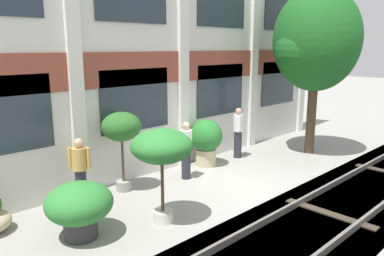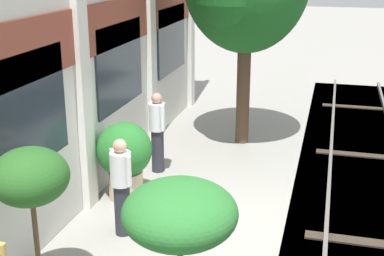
% 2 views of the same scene
% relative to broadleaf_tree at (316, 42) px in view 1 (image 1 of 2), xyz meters
% --- Properties ---
extents(ground_plane, '(80.00, 80.00, 0.00)m').
position_rel_broadleaf_tree_xyz_m(ground_plane, '(-4.14, -0.40, -3.82)').
color(ground_plane, gray).
extents(apartment_facade, '(14.39, 0.64, 8.43)m').
position_rel_broadleaf_tree_xyz_m(apartment_facade, '(-4.14, 2.37, 0.37)').
color(apartment_facade, silver).
rests_on(apartment_facade, ground).
extents(rail_tracks, '(22.03, 2.80, 0.43)m').
position_rel_broadleaf_tree_xyz_m(rail_tracks, '(-4.14, -2.85, -3.96)').
color(rail_tracks, '#423F3A').
rests_on(rail_tracks, ground).
extents(broadleaf_tree, '(3.03, 2.88, 5.64)m').
position_rel_broadleaf_tree_xyz_m(broadleaf_tree, '(0.00, 0.00, 0.00)').
color(broadleaf_tree, '#4C3826').
rests_on(broadleaf_tree, ground).
extents(potted_plant_terracotta_small, '(1.00, 1.00, 2.08)m').
position_rel_broadleaf_tree_xyz_m(potted_plant_terracotta_small, '(-6.75, 1.57, -2.20)').
color(potted_plant_terracotta_small, gray).
rests_on(potted_plant_terracotta_small, ground).
extents(potted_plant_stone_basin, '(1.31, 1.31, 1.12)m').
position_rel_broadleaf_tree_xyz_m(potted_plant_stone_basin, '(-8.76, 0.08, -3.16)').
color(potted_plant_stone_basin, '#333333').
rests_on(potted_plant_stone_basin, ground).
extents(potted_plant_tall_urn, '(1.29, 1.29, 2.04)m').
position_rel_broadleaf_tree_xyz_m(potted_plant_tall_urn, '(-7.17, -0.53, -2.20)').
color(potted_plant_tall_urn, beige).
rests_on(potted_plant_tall_urn, ground).
extents(potted_plant_fluted_column, '(1.02, 1.02, 1.47)m').
position_rel_broadleaf_tree_xyz_m(potted_plant_fluted_column, '(-3.66, 1.57, -2.98)').
color(potted_plant_fluted_column, tan).
rests_on(potted_plant_fluted_column, ground).
extents(resident_by_doorway, '(0.34, 0.46, 1.64)m').
position_rel_broadleaf_tree_xyz_m(resident_by_doorway, '(-4.96, 1.10, -2.94)').
color(resident_by_doorway, '#282833').
rests_on(resident_by_doorway, ground).
extents(resident_watching_tracks, '(0.39, 0.42, 1.64)m').
position_rel_broadleaf_tree_xyz_m(resident_watching_tracks, '(-8.01, 1.44, -2.94)').
color(resident_watching_tracks, '#282833').
rests_on(resident_watching_tracks, ground).
extents(resident_near_plants, '(0.39, 0.41, 1.70)m').
position_rel_broadleaf_tree_xyz_m(resident_near_plants, '(-2.29, 1.39, -2.91)').
color(resident_near_plants, '#282833').
rests_on(resident_near_plants, ground).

